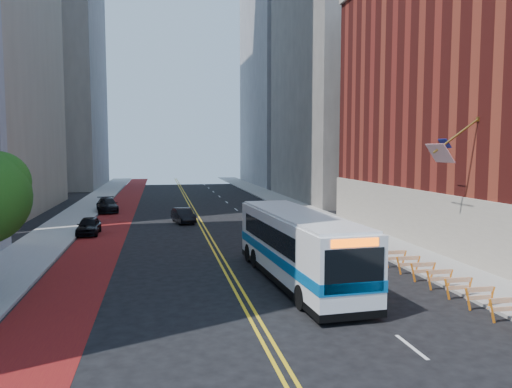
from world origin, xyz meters
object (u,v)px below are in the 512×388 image
at_px(transit_bus, 297,246).
at_px(car_a, 89,226).
at_px(car_c, 107,205).
at_px(car_b, 183,215).

distance_m(transit_bus, car_a, 21.15).
bearing_deg(car_c, car_a, -99.36).
height_order(car_a, car_c, car_c).
bearing_deg(car_b, car_a, -158.93).
bearing_deg(transit_bus, car_a, 122.82).
height_order(transit_bus, car_c, transit_bus).
bearing_deg(car_b, transit_bus, -89.26).
height_order(car_b, car_c, car_c).
bearing_deg(car_c, car_b, -60.56).
distance_m(car_b, car_c, 12.36).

